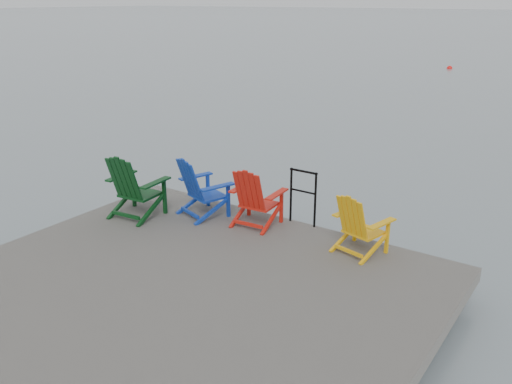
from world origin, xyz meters
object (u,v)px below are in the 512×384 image
Objects in this scene: chair_green at (134,186)px; buoy_b at (449,69)px; handrail at (303,192)px; chair_blue at (201,187)px; chair_yellow at (359,223)px; chair_red at (255,197)px.

chair_green reaches higher than buoy_b.
chair_blue is at bearing -157.69° from handrail.
chair_blue reaches higher than chair_yellow.
chair_red is at bearing -141.03° from handrail.
handrail is 1.26m from chair_yellow.
chair_green is (-2.43, -1.29, -0.00)m from handrail.
chair_red is 1.08× the size of chair_yellow.
chair_green is 27.32m from buoy_b.
chair_green is 1.11× the size of chair_red.
chair_red reaches higher than buoy_b.
chair_red is at bearing 28.32° from chair_blue.
chair_blue reaches higher than buoy_b.
chair_green is at bearing -153.67° from chair_yellow.
chair_green is at bearing -124.17° from chair_blue.
chair_yellow is (1.76, 0.01, -0.03)m from chair_red.
chair_red is at bearing -80.58° from buoy_b.
chair_yellow is at bearing -4.11° from chair_red.
handrail is 2.75m from chair_green.
chair_red is at bearing -166.28° from chair_yellow.
handrail is 0.90× the size of chair_blue.
chair_green is 1.20× the size of chair_yellow.
chair_green is at bearing -84.66° from buoy_b.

